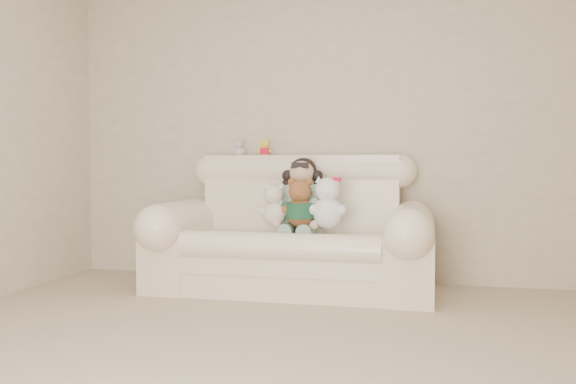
{
  "coord_description": "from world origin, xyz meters",
  "views": [
    {
      "loc": [
        0.75,
        -2.4,
        0.95
      ],
      "look_at": [
        -0.27,
        1.9,
        0.75
      ],
      "focal_mm": 37.62,
      "sensor_mm": 36.0,
      "label": 1
    }
  ],
  "objects_px": {
    "cream_teddy": "(274,201)",
    "brown_teddy": "(300,198)",
    "white_cat": "(328,197)",
    "seated_child": "(302,195)",
    "sofa": "(291,223)"
  },
  "relations": [
    {
      "from": "cream_teddy",
      "to": "brown_teddy",
      "type": "bearing_deg",
      "value": 16.91
    },
    {
      "from": "brown_teddy",
      "to": "white_cat",
      "type": "xyz_separation_m",
      "value": [
        0.2,
        -0.01,
        0.01
      ]
    },
    {
      "from": "seated_child",
      "to": "cream_teddy",
      "type": "relative_size",
      "value": 1.61
    },
    {
      "from": "cream_teddy",
      "to": "seated_child",
      "type": "bearing_deg",
      "value": 70.19
    },
    {
      "from": "seated_child",
      "to": "brown_teddy",
      "type": "distance_m",
      "value": 0.21
    },
    {
      "from": "brown_teddy",
      "to": "cream_teddy",
      "type": "bearing_deg",
      "value": 179.41
    },
    {
      "from": "sofa",
      "to": "seated_child",
      "type": "height_order",
      "value": "sofa"
    },
    {
      "from": "sofa",
      "to": "seated_child",
      "type": "distance_m",
      "value": 0.23
    },
    {
      "from": "seated_child",
      "to": "white_cat",
      "type": "height_order",
      "value": "seated_child"
    },
    {
      "from": "sofa",
      "to": "cream_teddy",
      "type": "xyz_separation_m",
      "value": [
        -0.1,
        -0.12,
        0.17
      ]
    },
    {
      "from": "seated_child",
      "to": "cream_teddy",
      "type": "distance_m",
      "value": 0.26
    },
    {
      "from": "brown_teddy",
      "to": "white_cat",
      "type": "distance_m",
      "value": 0.2
    },
    {
      "from": "white_cat",
      "to": "seated_child",
      "type": "bearing_deg",
      "value": 147.36
    },
    {
      "from": "sofa",
      "to": "brown_teddy",
      "type": "bearing_deg",
      "value": -52.65
    },
    {
      "from": "cream_teddy",
      "to": "sofa",
      "type": "bearing_deg",
      "value": 69.55
    }
  ]
}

